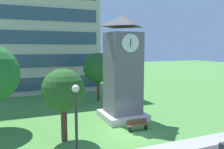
# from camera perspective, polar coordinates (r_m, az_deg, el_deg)

# --- Properties ---
(ground_plane) EXTENTS (160.00, 160.00, 0.00)m
(ground_plane) POSITION_cam_1_polar(r_m,az_deg,el_deg) (18.34, 3.89, -14.50)
(ground_plane) COLOR #4C893D
(office_building) EXTENTS (16.92, 15.99, 22.40)m
(office_building) POSITION_cam_1_polar(r_m,az_deg,el_deg) (41.48, -18.15, 12.68)
(office_building) COLOR beige
(office_building) RESTS_ON ground
(clock_tower) EXTENTS (3.83, 3.83, 9.50)m
(clock_tower) POSITION_cam_1_polar(r_m,az_deg,el_deg) (21.13, 2.68, 0.13)
(clock_tower) COLOR slate
(clock_tower) RESTS_ON ground
(park_bench) EXTENTS (1.83, 0.59, 0.88)m
(park_bench) POSITION_cam_1_polar(r_m,az_deg,el_deg) (19.04, 6.32, -12.24)
(park_bench) COLOR brown
(park_bench) RESTS_ON ground
(street_lamp) EXTENTS (0.36, 0.36, 4.89)m
(street_lamp) POSITION_cam_1_polar(r_m,az_deg,el_deg) (11.30, -8.84, -11.50)
(street_lamp) COLOR #333338
(street_lamp) RESTS_ON ground
(tree_near_tower) EXTENTS (3.69, 3.69, 5.99)m
(tree_near_tower) POSITION_cam_1_polar(r_m,az_deg,el_deg) (28.54, -3.45, 1.65)
(tree_near_tower) COLOR #513823
(tree_near_tower) RESTS_ON ground
(tree_streetside) EXTENTS (3.02, 3.02, 5.19)m
(tree_streetside) POSITION_cam_1_polar(r_m,az_deg,el_deg) (16.41, -11.97, -3.95)
(tree_streetside) COLOR #513823
(tree_streetside) RESTS_ON ground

